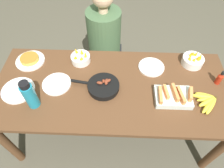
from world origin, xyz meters
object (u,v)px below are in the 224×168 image
Objects in this scene: empty_plate_near_front at (18,90)px; empty_plate_far_left at (57,84)px; frittata_plate_center at (30,60)px; fruit_bowl_mango at (193,60)px; banana_bunch at (208,101)px; fruit_bowl_citrus at (81,58)px; skillet at (103,86)px; empty_plate_far_right at (151,67)px; person_figure at (105,50)px; water_bottle at (30,95)px; melon_tray at (173,96)px; hot_sauce_bottle at (220,78)px.

empty_plate_far_left is (0.29, 0.08, 0.00)m from empty_plate_near_front.
fruit_bowl_mango is (1.41, 0.03, 0.02)m from frittata_plate_center.
empty_plate_far_left is 1.27× the size of fruit_bowl_mango.
fruit_bowl_citrus is at bearing 158.61° from banana_bunch.
skillet is 0.47m from empty_plate_far_right.
frittata_plate_center is (-1.45, 0.37, 0.00)m from banana_bunch.
banana_bunch is at bearing -41.09° from empty_plate_far_right.
fruit_bowl_citrus is at bearing -44.59° from skillet.
fruit_bowl_mango is at bearing -28.00° from person_figure.
frittata_plate_center reaches higher than empty_plate_far_right.
banana_bunch is at bearing -1.88° from empty_plate_near_front.
fruit_bowl_mango reaches higher than empty_plate_far_right.
water_bottle is (0.16, -0.44, 0.10)m from frittata_plate_center.
melon_tray is (-0.25, 0.02, 0.02)m from banana_bunch.
banana_bunch is 0.78× the size of melon_tray.
person_figure is at bearing 67.95° from fruit_bowl_citrus.
banana_bunch is at bearing -4.26° from melon_tray.
melon_tray reaches higher than skillet.
hot_sauce_bottle is (1.13, -0.20, 0.02)m from fruit_bowl_citrus.
water_bottle reaches higher than hot_sauce_bottle.
empty_plate_far_left is 0.25m from water_bottle.
fruit_bowl_mango is 1.36× the size of hot_sauce_bottle.
fruit_bowl_citrus is at bearing 2.69° from frittata_plate_center.
banana_bunch is 1.29× the size of fruit_bowl_citrus.
empty_plate_far_left is 1.04× the size of empty_plate_far_right.
fruit_bowl_mango is at bearing 20.50° from water_bottle.
fruit_bowl_citrus is (-0.75, 0.37, 0.00)m from melon_tray.
person_figure is at bearing 135.15° from banana_bunch.
person_figure is at bearing 64.53° from empty_plate_far_left.
frittata_plate_center is at bearing -178.83° from fruit_bowl_mango.
empty_plate_far_left is 1.73× the size of hot_sauce_bottle.
empty_plate_far_left is at bearing 56.77° from water_bottle.
skillet is 1.51× the size of empty_plate_near_front.
person_figure is (-0.57, 0.80, -0.29)m from melon_tray.
person_figure reaches higher than melon_tray.
frittata_plate_center is 1.50× the size of fruit_bowl_citrus.
fruit_bowl_citrus reaches higher than melon_tray.
fruit_bowl_citrus is (-0.97, -0.01, -0.00)m from fruit_bowl_mango.
fruit_bowl_mango is (1.13, 0.28, 0.03)m from empty_plate_far_left.
banana_bunch is 1.07m from fruit_bowl_citrus.
banana_bunch is 0.93× the size of empty_plate_far_left.
empty_plate_far_left is (-0.90, 0.10, -0.03)m from melon_tray.
empty_plate_far_left is at bearing -176.94° from hot_sauce_bottle.
frittata_plate_center is at bearing -143.96° from person_figure.
skillet is 1.55× the size of frittata_plate_center.
melon_tray is 0.71× the size of skillet.
hot_sauce_bottle is (1.41, 0.26, -0.06)m from water_bottle.
melon_tray is at bearing -16.46° from frittata_plate_center.
empty_plate_near_front is at bearing 178.62° from melon_tray.
banana_bunch is 0.86× the size of frittata_plate_center.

